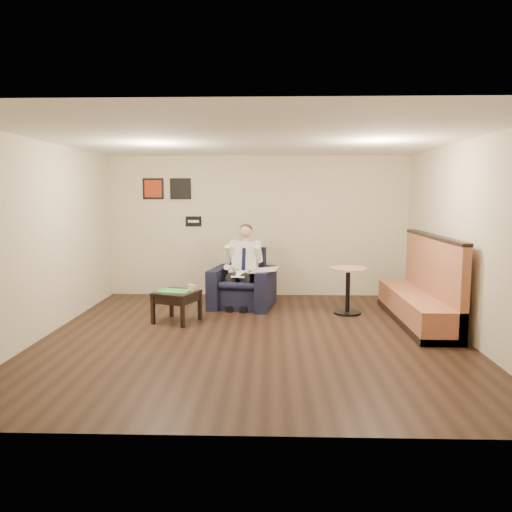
{
  "coord_description": "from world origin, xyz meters",
  "views": [
    {
      "loc": [
        0.26,
        -7.01,
        2.05
      ],
      "look_at": [
        0.01,
        1.2,
        1.02
      ],
      "focal_mm": 35.0,
      "sensor_mm": 36.0,
      "label": 1
    }
  ],
  "objects_px": {
    "green_folder": "(174,291)",
    "smartphone": "(185,289)",
    "armchair": "(243,278)",
    "coffee_mug": "(192,288)",
    "cafe_table": "(348,291)",
    "side_table": "(177,307)",
    "banquette": "(417,280)",
    "seated_man": "(241,269)"
  },
  "relations": [
    {
      "from": "seated_man",
      "to": "smartphone",
      "type": "xyz_separation_m",
      "value": [
        -0.85,
        -0.86,
        -0.21
      ]
    },
    {
      "from": "coffee_mug",
      "to": "smartphone",
      "type": "distance_m",
      "value": 0.16
    },
    {
      "from": "smartphone",
      "to": "banquette",
      "type": "xyz_separation_m",
      "value": [
        3.72,
        -0.04,
        0.18
      ]
    },
    {
      "from": "armchair",
      "to": "smartphone",
      "type": "xyz_separation_m",
      "value": [
        -0.88,
        -0.99,
        -0.02
      ]
    },
    {
      "from": "smartphone",
      "to": "armchair",
      "type": "bearing_deg",
      "value": 79.34
    },
    {
      "from": "seated_man",
      "to": "banquette",
      "type": "xyz_separation_m",
      "value": [
        2.87,
        -0.9,
        -0.03
      ]
    },
    {
      "from": "armchair",
      "to": "smartphone",
      "type": "distance_m",
      "value": 1.32
    },
    {
      "from": "green_folder",
      "to": "armchair",
      "type": "bearing_deg",
      "value": 47.9
    },
    {
      "from": "cafe_table",
      "to": "seated_man",
      "type": "bearing_deg",
      "value": 169.13
    },
    {
      "from": "seated_man",
      "to": "side_table",
      "type": "bearing_deg",
      "value": -123.65
    },
    {
      "from": "seated_man",
      "to": "side_table",
      "type": "height_order",
      "value": "seated_man"
    },
    {
      "from": "seated_man",
      "to": "side_table",
      "type": "xyz_separation_m",
      "value": [
        -0.97,
        -1.0,
        -0.47
      ]
    },
    {
      "from": "side_table",
      "to": "banquette",
      "type": "xyz_separation_m",
      "value": [
        3.84,
        0.11,
        0.44
      ]
    },
    {
      "from": "side_table",
      "to": "coffee_mug",
      "type": "relative_size",
      "value": 5.79
    },
    {
      "from": "smartphone",
      "to": "cafe_table",
      "type": "distance_m",
      "value": 2.76
    },
    {
      "from": "armchair",
      "to": "side_table",
      "type": "distance_m",
      "value": 1.53
    },
    {
      "from": "green_folder",
      "to": "smartphone",
      "type": "bearing_deg",
      "value": 45.06
    },
    {
      "from": "side_table",
      "to": "green_folder",
      "type": "xyz_separation_m",
      "value": [
        -0.04,
        -0.01,
        0.26
      ]
    },
    {
      "from": "side_table",
      "to": "smartphone",
      "type": "distance_m",
      "value": 0.32
    },
    {
      "from": "armchair",
      "to": "smartphone",
      "type": "height_order",
      "value": "armchair"
    },
    {
      "from": "cafe_table",
      "to": "smartphone",
      "type": "bearing_deg",
      "value": -169.59
    },
    {
      "from": "armchair",
      "to": "banquette",
      "type": "xyz_separation_m",
      "value": [
        2.84,
        -1.03,
        0.17
      ]
    },
    {
      "from": "seated_man",
      "to": "banquette",
      "type": "relative_size",
      "value": 0.53
    },
    {
      "from": "armchair",
      "to": "seated_man",
      "type": "relative_size",
      "value": 0.75
    },
    {
      "from": "armchair",
      "to": "side_table",
      "type": "bearing_deg",
      "value": -120.78
    },
    {
      "from": "seated_man",
      "to": "side_table",
      "type": "relative_size",
      "value": 2.35
    },
    {
      "from": "coffee_mug",
      "to": "banquette",
      "type": "distance_m",
      "value": 3.61
    },
    {
      "from": "armchair",
      "to": "side_table",
      "type": "height_order",
      "value": "armchair"
    },
    {
      "from": "seated_man",
      "to": "coffee_mug",
      "type": "distance_m",
      "value": 1.21
    },
    {
      "from": "green_folder",
      "to": "smartphone",
      "type": "distance_m",
      "value": 0.22
    },
    {
      "from": "side_table",
      "to": "banquette",
      "type": "relative_size",
      "value": 0.23
    },
    {
      "from": "seated_man",
      "to": "cafe_table",
      "type": "bearing_deg",
      "value": -0.42
    },
    {
      "from": "green_folder",
      "to": "banquette",
      "type": "relative_size",
      "value": 0.19
    },
    {
      "from": "coffee_mug",
      "to": "cafe_table",
      "type": "relative_size",
      "value": 0.13
    },
    {
      "from": "seated_man",
      "to": "coffee_mug",
      "type": "xyz_separation_m",
      "value": [
        -0.74,
        -0.95,
        -0.16
      ]
    },
    {
      "from": "side_table",
      "to": "smartphone",
      "type": "xyz_separation_m",
      "value": [
        0.12,
        0.15,
        0.25
      ]
    },
    {
      "from": "banquette",
      "to": "cafe_table",
      "type": "height_order",
      "value": "banquette"
    },
    {
      "from": "armchair",
      "to": "side_table",
      "type": "relative_size",
      "value": 1.77
    },
    {
      "from": "armchair",
      "to": "coffee_mug",
      "type": "relative_size",
      "value": 10.24
    },
    {
      "from": "smartphone",
      "to": "banquette",
      "type": "bearing_deg",
      "value": 30.35
    },
    {
      "from": "seated_man",
      "to": "cafe_table",
      "type": "distance_m",
      "value": 1.92
    },
    {
      "from": "green_folder",
      "to": "coffee_mug",
      "type": "relative_size",
      "value": 4.74
    }
  ]
}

